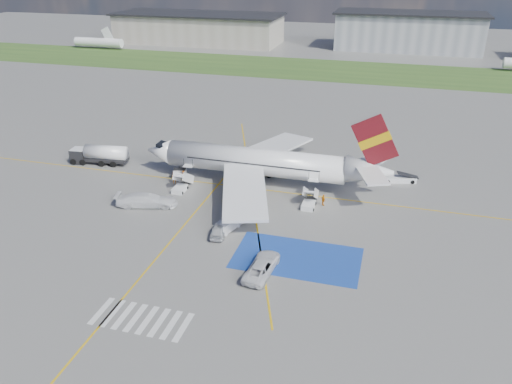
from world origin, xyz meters
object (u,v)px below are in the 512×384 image
(airliner, at_px, (265,163))
(fuel_tanker, at_px, (100,156))
(car_silver_a, at_px, (219,230))
(car_silver_b, at_px, (228,225))
(belt_loader, at_px, (399,179))
(gpu_cart, at_px, (180,174))
(van_white_b, at_px, (146,198))
(van_white_a, at_px, (262,264))

(airliner, relative_size, fuel_tanker, 3.94)
(car_silver_a, distance_m, car_silver_b, 1.51)
(airliner, height_order, car_silver_b, airliner)
(belt_loader, bearing_deg, fuel_tanker, 173.24)
(gpu_cart, bearing_deg, van_white_b, -111.62)
(van_white_b, bearing_deg, belt_loader, -76.62)
(car_silver_a, relative_size, van_white_b, 0.70)
(car_silver_a, height_order, van_white_a, van_white_a)
(airliner, distance_m, van_white_b, 17.53)
(car_silver_a, xyz_separation_m, car_silver_b, (0.67, 1.36, 0.01))
(van_white_b, bearing_deg, airliner, -65.11)
(airliner, distance_m, gpu_cart, 13.12)
(airliner, relative_size, van_white_b, 6.05)
(airliner, distance_m, belt_loader, 20.15)
(gpu_cart, bearing_deg, van_white_a, -65.76)
(fuel_tanker, bearing_deg, belt_loader, 0.48)
(airliner, bearing_deg, van_white_b, -140.22)
(belt_loader, height_order, car_silver_b, belt_loader)
(car_silver_b, bearing_deg, gpu_cart, -29.35)
(fuel_tanker, xyz_separation_m, gpu_cart, (14.65, -1.92, -0.60))
(gpu_cart, xyz_separation_m, van_white_a, (18.21, -20.10, 0.27))
(car_silver_b, bearing_deg, airliner, -76.00)
(car_silver_b, bearing_deg, van_white_b, 3.39)
(van_white_a, bearing_deg, car_silver_b, -45.26)
(van_white_a, bearing_deg, fuel_tanker, -29.46)
(car_silver_b, distance_m, van_white_b, 12.89)
(fuel_tanker, xyz_separation_m, car_silver_a, (25.87, -15.94, -0.59))
(gpu_cart, height_order, belt_loader, gpu_cart)
(belt_loader, distance_m, van_white_a, 31.01)
(fuel_tanker, height_order, car_silver_a, fuel_tanker)
(car_silver_b, bearing_deg, car_silver_a, 81.28)
(car_silver_a, bearing_deg, fuel_tanker, -40.34)
(fuel_tanker, distance_m, car_silver_b, 30.28)
(van_white_a, bearing_deg, airliner, -71.50)
(van_white_a, bearing_deg, car_silver_a, -36.65)
(airliner, bearing_deg, van_white_a, -75.88)
(airliner, bearing_deg, fuel_tanker, 179.32)
(belt_loader, bearing_deg, gpu_cart, 179.85)
(belt_loader, relative_size, car_silver_a, 1.25)
(car_silver_a, bearing_deg, belt_loader, -141.81)
(airliner, bearing_deg, car_silver_a, -95.60)
(gpu_cart, relative_size, belt_loader, 0.41)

